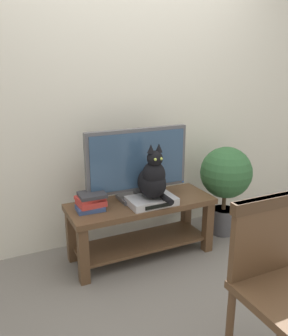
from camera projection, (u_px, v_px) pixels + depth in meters
ground_plane at (191, 297)px, 2.37m from camera, size 12.00×12.00×0.00m
back_wall at (125, 78)px, 2.92m from camera, size 7.00×0.12×2.80m
tv_stand at (141, 219)px, 2.79m from camera, size 1.16×0.44×0.47m
tv at (138, 163)px, 2.72m from camera, size 0.84×0.20×0.57m
media_box at (152, 201)px, 2.68m from camera, size 0.37×0.24×0.06m
cat at (153, 178)px, 2.62m from camera, size 0.20×0.34×0.43m
wooden_chair at (280, 278)px, 1.64m from camera, size 0.43×0.43×0.92m
book_stack at (91, 201)px, 2.58m from camera, size 0.22×0.19×0.13m
potted_plant at (226, 178)px, 3.11m from camera, size 0.46×0.46×0.82m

